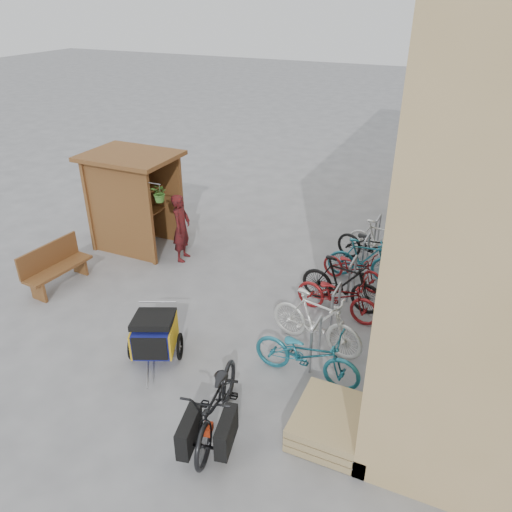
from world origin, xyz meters
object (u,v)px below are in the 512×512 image
at_px(bench, 55,265).
at_px(bike_5, 363,259).
at_px(bike_6, 373,246).
at_px(bike_3, 342,283).
at_px(bike_1, 316,321).
at_px(pallet_stack, 330,423).
at_px(bike_7, 378,240).
at_px(bike_2, 338,296).
at_px(bike_4, 353,268).
at_px(child_trailer, 154,334).
at_px(cargo_bike, 217,404).
at_px(person_kiosk, 181,228).
at_px(bike_0, 307,354).
at_px(shopping_carts, 418,206).
at_px(kiosk, 130,188).

xyz_separation_m(bench, bike_5, (6.02, 3.08, -0.03)).
bearing_deg(bike_6, bike_3, -170.59).
bearing_deg(bike_5, bike_1, 170.09).
xyz_separation_m(pallet_stack, bike_7, (-0.58, 5.81, 0.25)).
bearing_deg(bike_2, bike_4, 9.23).
xyz_separation_m(bike_1, bike_6, (0.24, 3.49, -0.07)).
bearing_deg(bench, bike_7, 39.97).
distance_m(child_trailer, cargo_bike, 2.07).
height_order(cargo_bike, bike_7, cargo_bike).
height_order(bench, bike_4, bench).
xyz_separation_m(person_kiosk, bike_6, (4.21, 1.59, -0.34)).
relative_size(pallet_stack, bike_1, 0.65).
relative_size(child_trailer, bike_7, 1.01).
height_order(bike_4, bike_5, bike_5).
distance_m(cargo_bike, bike_3, 4.04).
distance_m(bike_0, bike_2, 1.98).
height_order(shopping_carts, bike_6, shopping_carts).
height_order(cargo_bike, bike_3, bike_3).
height_order(kiosk, bike_4, kiosk).
relative_size(cargo_bike, bike_5, 1.31).
distance_m(shopping_carts, cargo_bike, 8.85).
height_order(bike_2, bike_6, bike_6).
relative_size(cargo_bike, bike_6, 1.12).
relative_size(bike_6, bike_7, 1.22).
distance_m(kiosk, bench, 2.58).
height_order(bike_0, bike_1, bike_1).
distance_m(person_kiosk, bike_1, 4.41).
xyz_separation_m(kiosk, person_kiosk, (1.46, -0.12, -0.73)).
xyz_separation_m(kiosk, bike_7, (5.69, 1.94, -1.09)).
height_order(child_trailer, cargo_bike, cargo_bike).
bearing_deg(kiosk, child_trailer, -49.38).
relative_size(pallet_stack, bike_6, 0.65).
relative_size(person_kiosk, bike_7, 1.09).
bearing_deg(bike_4, pallet_stack, -151.48).
bearing_deg(cargo_bike, bike_3, 67.17).
height_order(kiosk, person_kiosk, kiosk).
height_order(bike_3, bike_5, bike_3).
bearing_deg(bike_3, person_kiosk, 92.07).
bearing_deg(bike_1, bike_4, 11.26).
relative_size(pallet_stack, bike_2, 0.69).
xyz_separation_m(pallet_stack, bike_3, (-0.79, 3.35, 0.32)).
bearing_deg(kiosk, bike_5, 7.73).
bearing_deg(person_kiosk, bike_0, -133.40).
height_order(pallet_stack, bike_1, bike_1).
bearing_deg(shopping_carts, bike_2, -98.53).
distance_m(bike_0, bike_6, 4.35).
relative_size(shopping_carts, bike_2, 1.28).
bearing_deg(bike_6, bike_1, -169.13).
relative_size(bike_3, bike_6, 0.96).
xyz_separation_m(shopping_carts, child_trailer, (-3.31, -7.69, -0.08)).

